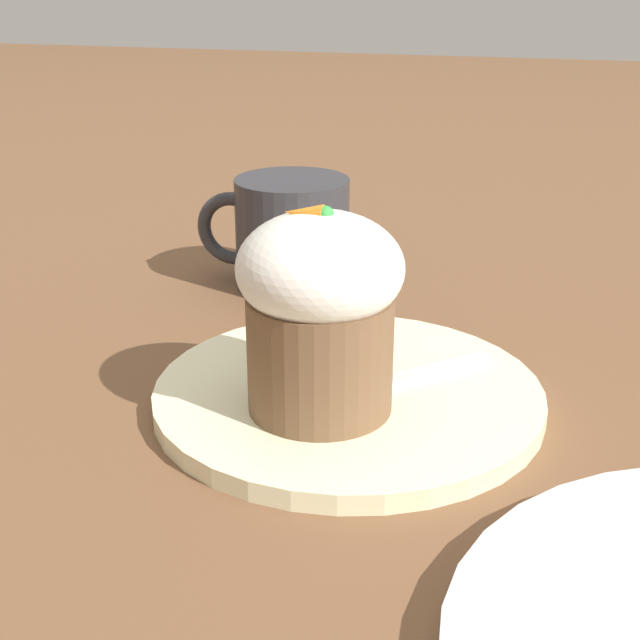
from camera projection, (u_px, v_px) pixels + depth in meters
name	position (u px, v px, depth m)	size (l,w,h in m)	color
ground_plane	(348.00, 404.00, 0.53)	(4.00, 4.00, 0.00)	brown
dessert_plate	(348.00, 395.00, 0.53)	(0.23, 0.23, 0.01)	beige
carrot_cake	(320.00, 308.00, 0.48)	(0.09, 0.09, 0.12)	brown
spoon	(365.00, 386.00, 0.52)	(0.11, 0.10, 0.01)	silver
coffee_cup	(289.00, 233.00, 0.70)	(0.13, 0.09, 0.09)	#2D2D33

